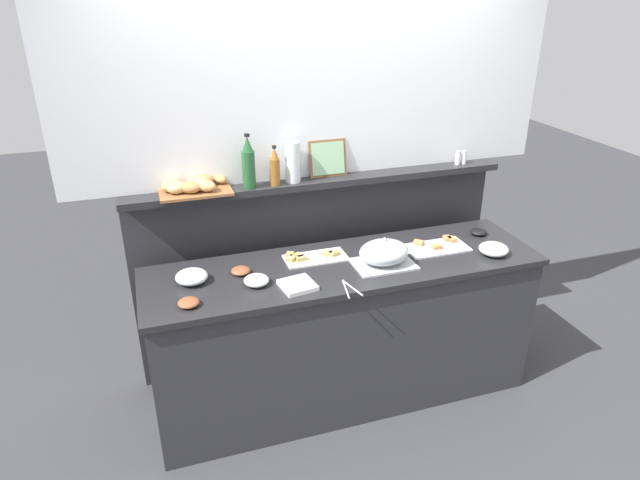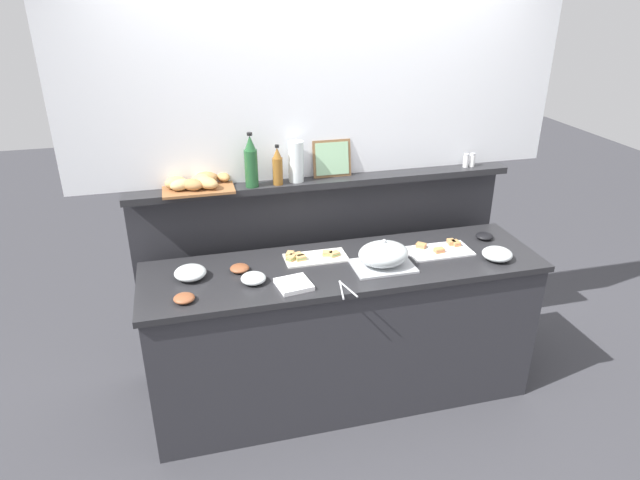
{
  "view_description": "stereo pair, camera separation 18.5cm",
  "coord_description": "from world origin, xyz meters",
  "px_view_note": "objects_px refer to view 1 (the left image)",
  "views": [
    {
      "loc": [
        -1.02,
        -2.64,
        2.39
      ],
      "look_at": [
        -0.12,
        0.1,
        1.04
      ],
      "focal_mm": 31.56,
      "sensor_mm": 36.0,
      "label": 1
    },
    {
      "loc": [
        -0.84,
        -2.69,
        2.39
      ],
      "look_at": [
        -0.12,
        0.1,
        1.04
      ],
      "focal_mm": 31.56,
      "sensor_mm": 36.0,
      "label": 2
    }
  ],
  "objects_px": {
    "glass_bowl_large": "(256,281)",
    "condiment_bowl_dark": "(479,232)",
    "pepper_shaker": "(464,157)",
    "serving_cloche": "(384,253)",
    "napkin_stack": "(298,285)",
    "sandwich_platter_front": "(313,257)",
    "water_carafe": "(293,162)",
    "sandwich_platter_side": "(437,246)",
    "vinegar_bottle_amber": "(275,168)",
    "serving_tongs": "(349,288)",
    "wine_bottle_green": "(248,164)",
    "glass_bowl_small": "(494,250)",
    "framed_picture": "(328,158)",
    "bread_basket": "(196,185)",
    "salt_shaker": "(458,158)",
    "glass_bowl_medium": "(192,277)",
    "condiment_bowl_red": "(241,271)",
    "condiment_bowl_teal": "(189,303)"
  },
  "relations": [
    {
      "from": "napkin_stack",
      "to": "vinegar_bottle_amber",
      "type": "relative_size",
      "value": 0.72
    },
    {
      "from": "sandwich_platter_front",
      "to": "water_carafe",
      "type": "relative_size",
      "value": 1.49
    },
    {
      "from": "bread_basket",
      "to": "water_carafe",
      "type": "distance_m",
      "value": 0.57
    },
    {
      "from": "bread_basket",
      "to": "sandwich_platter_front",
      "type": "bearing_deg",
      "value": -28.08
    },
    {
      "from": "glass_bowl_small",
      "to": "pepper_shaker",
      "type": "bearing_deg",
      "value": 79.85
    },
    {
      "from": "salt_shaker",
      "to": "pepper_shaker",
      "type": "bearing_deg",
      "value": 0.0
    },
    {
      "from": "condiment_bowl_dark",
      "to": "salt_shaker",
      "type": "bearing_deg",
      "value": 92.78
    },
    {
      "from": "serving_cloche",
      "to": "condiment_bowl_red",
      "type": "xyz_separation_m",
      "value": [
        -0.78,
        0.15,
        -0.05
      ]
    },
    {
      "from": "condiment_bowl_dark",
      "to": "napkin_stack",
      "type": "xyz_separation_m",
      "value": [
        -1.27,
        -0.29,
        -0.01
      ]
    },
    {
      "from": "glass_bowl_large",
      "to": "water_carafe",
      "type": "distance_m",
      "value": 0.77
    },
    {
      "from": "salt_shaker",
      "to": "bread_basket",
      "type": "height_order",
      "value": "salt_shaker"
    },
    {
      "from": "sandwich_platter_front",
      "to": "pepper_shaker",
      "type": "relative_size",
      "value": 4.14
    },
    {
      "from": "condiment_bowl_red",
      "to": "napkin_stack",
      "type": "bearing_deg",
      "value": -43.39
    },
    {
      "from": "vinegar_bottle_amber",
      "to": "condiment_bowl_dark",
      "type": "bearing_deg",
      "value": -12.56
    },
    {
      "from": "napkin_stack",
      "to": "serving_cloche",
      "type": "bearing_deg",
      "value": 9.84
    },
    {
      "from": "sandwich_platter_side",
      "to": "vinegar_bottle_amber",
      "type": "distance_m",
      "value": 1.07
    },
    {
      "from": "condiment_bowl_red",
      "to": "pepper_shaker",
      "type": "distance_m",
      "value": 1.64
    },
    {
      "from": "salt_shaker",
      "to": "framed_picture",
      "type": "height_order",
      "value": "framed_picture"
    },
    {
      "from": "glass_bowl_large",
      "to": "condiment_bowl_dark",
      "type": "relative_size",
      "value": 1.26
    },
    {
      "from": "wine_bottle_green",
      "to": "pepper_shaker",
      "type": "height_order",
      "value": "wine_bottle_green"
    },
    {
      "from": "condiment_bowl_teal",
      "to": "pepper_shaker",
      "type": "bearing_deg",
      "value": 17.9
    },
    {
      "from": "sandwich_platter_side",
      "to": "salt_shaker",
      "type": "xyz_separation_m",
      "value": [
        0.33,
        0.39,
        0.41
      ]
    },
    {
      "from": "glass_bowl_medium",
      "to": "sandwich_platter_front",
      "type": "bearing_deg",
      "value": 5.12
    },
    {
      "from": "sandwich_platter_side",
      "to": "water_carafe",
      "type": "xyz_separation_m",
      "value": [
        -0.78,
        0.39,
        0.48
      ]
    },
    {
      "from": "pepper_shaker",
      "to": "serving_cloche",
      "type": "bearing_deg",
      "value": -147.06
    },
    {
      "from": "serving_tongs",
      "to": "pepper_shaker",
      "type": "relative_size",
      "value": 2.13
    },
    {
      "from": "sandwich_platter_side",
      "to": "glass_bowl_small",
      "type": "height_order",
      "value": "glass_bowl_small"
    },
    {
      "from": "pepper_shaker",
      "to": "sandwich_platter_front",
      "type": "bearing_deg",
      "value": -164.98
    },
    {
      "from": "glass_bowl_small",
      "to": "sandwich_platter_front",
      "type": "bearing_deg",
      "value": 165.08
    },
    {
      "from": "napkin_stack",
      "to": "pepper_shaker",
      "type": "relative_size",
      "value": 1.95
    },
    {
      "from": "sandwich_platter_front",
      "to": "glass_bowl_large",
      "type": "distance_m",
      "value": 0.42
    },
    {
      "from": "serving_tongs",
      "to": "napkin_stack",
      "type": "bearing_deg",
      "value": 157.81
    },
    {
      "from": "pepper_shaker",
      "to": "bread_basket",
      "type": "bearing_deg",
      "value": 179.58
    },
    {
      "from": "sandwich_platter_front",
      "to": "framed_picture",
      "type": "distance_m",
      "value": 0.62
    },
    {
      "from": "serving_tongs",
      "to": "framed_picture",
      "type": "distance_m",
      "value": 0.88
    },
    {
      "from": "glass_bowl_small",
      "to": "framed_picture",
      "type": "xyz_separation_m",
      "value": [
        -0.82,
        0.61,
        0.45
      ]
    },
    {
      "from": "serving_tongs",
      "to": "salt_shaker",
      "type": "xyz_separation_m",
      "value": [
        1.01,
        0.69,
        0.41
      ]
    },
    {
      "from": "glass_bowl_small",
      "to": "condiment_bowl_red",
      "type": "relative_size",
      "value": 1.63
    },
    {
      "from": "condiment_bowl_dark",
      "to": "condiment_bowl_red",
      "type": "bearing_deg",
      "value": -178.22
    },
    {
      "from": "sandwich_platter_side",
      "to": "water_carafe",
      "type": "bearing_deg",
      "value": 153.21
    },
    {
      "from": "pepper_shaker",
      "to": "framed_picture",
      "type": "distance_m",
      "value": 0.92
    },
    {
      "from": "napkin_stack",
      "to": "water_carafe",
      "type": "distance_m",
      "value": 0.78
    },
    {
      "from": "napkin_stack",
      "to": "wine_bottle_green",
      "type": "height_order",
      "value": "wine_bottle_green"
    },
    {
      "from": "glass_bowl_large",
      "to": "pepper_shaker",
      "type": "xyz_separation_m",
      "value": [
        1.5,
        0.5,
        0.39
      ]
    },
    {
      "from": "sandwich_platter_side",
      "to": "glass_bowl_medium",
      "type": "height_order",
      "value": "glass_bowl_medium"
    },
    {
      "from": "serving_tongs",
      "to": "bread_basket",
      "type": "distance_m",
      "value": 1.05
    },
    {
      "from": "glass_bowl_large",
      "to": "salt_shaker",
      "type": "bearing_deg",
      "value": 18.88
    },
    {
      "from": "sandwich_platter_side",
      "to": "condiment_bowl_dark",
      "type": "distance_m",
      "value": 0.36
    },
    {
      "from": "serving_cloche",
      "to": "napkin_stack",
      "type": "relative_size",
      "value": 2.0
    },
    {
      "from": "sandwich_platter_front",
      "to": "wine_bottle_green",
      "type": "distance_m",
      "value": 0.64
    }
  ]
}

